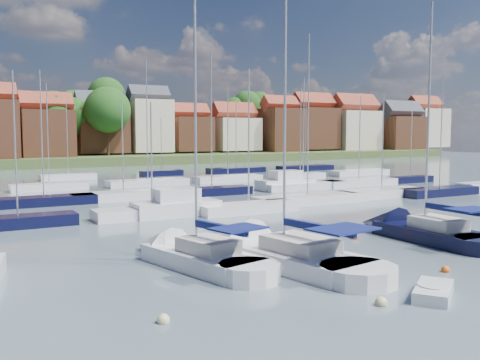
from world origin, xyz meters
TOP-DOWN VIEW (x-y plane):
  - ground at (0.00, 40.00)m, footprint 260.00×260.00m
  - sailboat_left at (-10.80, 5.29)m, footprint 5.19×11.13m
  - sailboat_centre at (-6.72, 4.05)m, footprint 5.70×13.69m
  - sailboat_navy at (4.66, 4.40)m, footprint 3.25×11.53m
  - tender at (-4.35, -4.90)m, footprint 3.13×2.74m
  - buoy_a at (-15.07, -2.22)m, footprint 0.46×0.46m
  - buoy_b at (-6.96, -4.61)m, footprint 0.49×0.49m
  - buoy_c at (-5.37, -0.36)m, footprint 0.43×0.43m
  - buoy_d at (-0.64, -2.42)m, footprint 0.42×0.42m
  - buoy_e at (0.93, 5.85)m, footprint 0.50×0.50m
  - marina_field at (1.91, 35.15)m, footprint 79.62×41.41m
  - far_shore_town at (2.23, 132.67)m, footprint 212.46×90.00m

SIDE VIEW (x-z plane):
  - ground at x=0.00m, z-range 0.00..0.00m
  - buoy_a at x=-15.07m, z-range -0.23..0.23m
  - buoy_b at x=-6.96m, z-range -0.25..0.25m
  - buoy_c at x=-5.37m, z-range -0.22..0.22m
  - buoy_d at x=-0.64m, z-range -0.21..0.21m
  - buoy_e at x=0.93m, z-range -0.25..0.25m
  - tender at x=-4.35m, z-range -0.07..0.55m
  - sailboat_centre at x=-6.72m, z-range -8.63..9.33m
  - sailboat_navy at x=4.66m, z-range -7.59..8.30m
  - sailboat_left at x=-10.80m, z-range -6.98..7.69m
  - marina_field at x=1.91m, z-range -7.53..8.40m
  - far_shore_town at x=2.23m, z-range -6.53..15.74m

